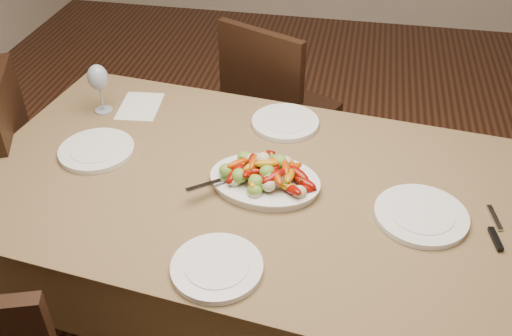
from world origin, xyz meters
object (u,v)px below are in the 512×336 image
object	(u,v)px
plate_far	(285,123)
wine_glass	(100,87)
plate_near	(217,268)
serving_platter	(265,183)
plate_right	(421,215)
dining_table	(256,265)
plate_left	(97,151)
chair_far	(283,111)

from	to	relation	value
plate_far	wine_glass	size ratio (longest dim) A/B	1.21
plate_near	wine_glass	distance (m)	0.95
serving_platter	plate_right	xyz separation A→B (m)	(0.48, -0.06, -0.00)
dining_table	plate_far	size ratio (longest dim) A/B	7.43
plate_right	plate_near	distance (m)	0.63
serving_platter	wine_glass	bearing A→B (deg)	154.31
plate_left	plate_near	size ratio (longest dim) A/B	1.03
dining_table	plate_right	xyz separation A→B (m)	(0.51, -0.07, 0.39)
dining_table	plate_right	bearing A→B (deg)	-7.38
dining_table	serving_platter	bearing A→B (deg)	-10.11
plate_left	plate_right	world-z (taller)	same
serving_platter	wine_glass	size ratio (longest dim) A/B	1.67
dining_table	serving_platter	xyz separation A→B (m)	(0.03, -0.01, 0.39)
dining_table	serving_platter	size ratio (longest dim) A/B	5.37
wine_glass	chair_far	bearing A→B (deg)	44.34
plate_far	plate_near	bearing A→B (deg)	-95.36
chair_far	dining_table	bearing A→B (deg)	117.81
plate_right	wine_glass	bearing A→B (deg)	161.49
plate_left	plate_far	xyz separation A→B (m)	(0.61, 0.30, 0.00)
plate_right	chair_far	bearing A→B (deg)	119.61
chair_far	plate_left	distance (m)	1.05
plate_far	chair_far	bearing A→B (deg)	98.88
dining_table	plate_left	world-z (taller)	plate_left
serving_platter	wine_glass	distance (m)	0.77
chair_far	wine_glass	size ratio (longest dim) A/B	4.64
dining_table	plate_right	size ratio (longest dim) A/B	6.65
dining_table	chair_far	world-z (taller)	chair_far
plate_right	plate_far	size ratio (longest dim) A/B	1.12
dining_table	wine_glass	size ratio (longest dim) A/B	8.98
plate_right	plate_left	bearing A→B (deg)	173.28
serving_platter	plate_near	size ratio (longest dim) A/B	1.37
plate_right	serving_platter	bearing A→B (deg)	172.78
plate_far	serving_platter	bearing A→B (deg)	-91.48
serving_platter	plate_near	xyz separation A→B (m)	(-0.06, -0.38, -0.00)
plate_right	wine_glass	size ratio (longest dim) A/B	1.35
dining_table	plate_left	xyz separation A→B (m)	(-0.57, 0.06, 0.39)
dining_table	plate_near	xyz separation A→B (m)	(-0.03, -0.39, 0.39)
serving_platter	wine_glass	world-z (taller)	wine_glass
dining_table	plate_near	bearing A→B (deg)	-94.63
serving_platter	plate_left	xyz separation A→B (m)	(-0.60, 0.07, -0.00)
chair_far	plate_far	world-z (taller)	chair_far
chair_far	plate_near	distance (m)	1.34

